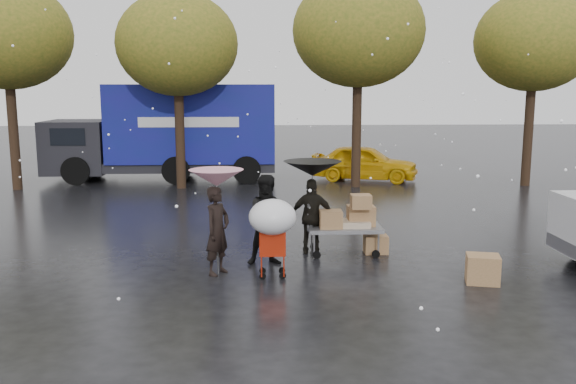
{
  "coord_description": "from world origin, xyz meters",
  "views": [
    {
      "loc": [
        -0.85,
        -10.71,
        3.4
      ],
      "look_at": [
        -0.28,
        1.0,
        1.38
      ],
      "focal_mm": 38.0,
      "sensor_mm": 36.0,
      "label": 1
    }
  ],
  "objects_px": {
    "person_black": "(312,216)",
    "blue_truck": "(170,132)",
    "shopping_cart": "(272,221)",
    "yellow_taxi": "(364,163)",
    "person_pink": "(217,231)",
    "vendor_cart": "(349,220)"
  },
  "relations": [
    {
      "from": "shopping_cart",
      "to": "yellow_taxi",
      "type": "xyz_separation_m",
      "value": [
        3.65,
        11.6,
        -0.4
      ]
    },
    {
      "from": "person_black",
      "to": "vendor_cart",
      "type": "xyz_separation_m",
      "value": [
        0.74,
        -0.1,
        -0.05
      ]
    },
    {
      "from": "shopping_cart",
      "to": "blue_truck",
      "type": "relative_size",
      "value": 0.18
    },
    {
      "from": "vendor_cart",
      "to": "shopping_cart",
      "type": "bearing_deg",
      "value": -135.1
    },
    {
      "from": "person_black",
      "to": "blue_truck",
      "type": "xyz_separation_m",
      "value": [
        -4.35,
        10.49,
        0.98
      ]
    },
    {
      "from": "vendor_cart",
      "to": "shopping_cart",
      "type": "distance_m",
      "value": 2.28
    },
    {
      "from": "vendor_cart",
      "to": "yellow_taxi",
      "type": "bearing_deg",
      "value": 78.41
    },
    {
      "from": "person_black",
      "to": "blue_truck",
      "type": "height_order",
      "value": "blue_truck"
    },
    {
      "from": "shopping_cart",
      "to": "blue_truck",
      "type": "height_order",
      "value": "blue_truck"
    },
    {
      "from": "person_black",
      "to": "yellow_taxi",
      "type": "bearing_deg",
      "value": -100.43
    },
    {
      "from": "blue_truck",
      "to": "vendor_cart",
      "type": "bearing_deg",
      "value": -64.33
    },
    {
      "from": "blue_truck",
      "to": "yellow_taxi",
      "type": "xyz_separation_m",
      "value": [
        7.15,
        -0.59,
        -1.1
      ]
    },
    {
      "from": "person_pink",
      "to": "blue_truck",
      "type": "distance_m",
      "value": 12.12
    },
    {
      "from": "person_pink",
      "to": "shopping_cart",
      "type": "bearing_deg",
      "value": -77.88
    },
    {
      "from": "person_black",
      "to": "vendor_cart",
      "type": "height_order",
      "value": "person_black"
    },
    {
      "from": "person_pink",
      "to": "shopping_cart",
      "type": "height_order",
      "value": "person_pink"
    },
    {
      "from": "vendor_cart",
      "to": "blue_truck",
      "type": "height_order",
      "value": "blue_truck"
    },
    {
      "from": "person_black",
      "to": "shopping_cart",
      "type": "bearing_deg",
      "value": 68.58
    },
    {
      "from": "vendor_cart",
      "to": "blue_truck",
      "type": "xyz_separation_m",
      "value": [
        -5.09,
        10.6,
        1.03
      ]
    },
    {
      "from": "shopping_cart",
      "to": "yellow_taxi",
      "type": "distance_m",
      "value": 12.17
    },
    {
      "from": "person_pink",
      "to": "yellow_taxi",
      "type": "xyz_separation_m",
      "value": [
        4.65,
        11.23,
        -0.15
      ]
    },
    {
      "from": "blue_truck",
      "to": "yellow_taxi",
      "type": "height_order",
      "value": "blue_truck"
    }
  ]
}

